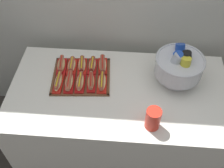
% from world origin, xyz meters
% --- Properties ---
extents(ground_plane, '(10.00, 10.00, 0.00)m').
position_xyz_m(ground_plane, '(0.00, 0.00, 0.00)').
color(ground_plane, '#38332D').
extents(buffet_table, '(1.52, 0.79, 0.79)m').
position_xyz_m(buffet_table, '(0.00, 0.00, 0.42)').
color(buffet_table, white).
rests_on(buffet_table, ground_plane).
extents(serving_tray, '(0.43, 0.39, 0.01)m').
position_xyz_m(serving_tray, '(-0.28, 0.10, 0.80)').
color(serving_tray, brown).
rests_on(serving_tray, buffet_table).
extents(hot_dog_0, '(0.06, 0.18, 0.06)m').
position_xyz_m(hot_dog_0, '(-0.42, 0.01, 0.83)').
color(hot_dog_0, red).
rests_on(hot_dog_0, serving_tray).
extents(hot_dog_1, '(0.07, 0.18, 0.06)m').
position_xyz_m(hot_dog_1, '(-0.35, 0.02, 0.83)').
color(hot_dog_1, '#B21414').
rests_on(hot_dog_1, serving_tray).
extents(hot_dog_2, '(0.07, 0.17, 0.06)m').
position_xyz_m(hot_dog_2, '(-0.27, 0.02, 0.83)').
color(hot_dog_2, '#B21414').
rests_on(hot_dog_2, serving_tray).
extents(hot_dog_3, '(0.07, 0.16, 0.06)m').
position_xyz_m(hot_dog_3, '(-0.20, 0.03, 0.83)').
color(hot_dog_3, red).
rests_on(hot_dog_3, serving_tray).
extents(hot_dog_4, '(0.07, 0.18, 0.06)m').
position_xyz_m(hot_dog_4, '(-0.12, 0.03, 0.83)').
color(hot_dog_4, red).
rests_on(hot_dog_4, serving_tray).
extents(hot_dog_5, '(0.08, 0.17, 0.06)m').
position_xyz_m(hot_dog_5, '(-0.43, 0.18, 0.83)').
color(hot_dog_5, red).
rests_on(hot_dog_5, serving_tray).
extents(hot_dog_6, '(0.08, 0.16, 0.06)m').
position_xyz_m(hot_dog_6, '(-0.36, 0.18, 0.83)').
color(hot_dog_6, red).
rests_on(hot_dog_6, serving_tray).
extents(hot_dog_7, '(0.08, 0.17, 0.06)m').
position_xyz_m(hot_dog_7, '(-0.28, 0.19, 0.83)').
color(hot_dog_7, red).
rests_on(hot_dog_7, serving_tray).
extents(hot_dog_8, '(0.06, 0.16, 0.06)m').
position_xyz_m(hot_dog_8, '(-0.21, 0.19, 0.83)').
color(hot_dog_8, red).
rests_on(hot_dog_8, serving_tray).
extents(hot_dog_9, '(0.08, 0.18, 0.07)m').
position_xyz_m(hot_dog_9, '(-0.13, 0.20, 0.83)').
color(hot_dog_9, red).
rests_on(hot_dog_9, serving_tray).
extents(punch_bowl, '(0.33, 0.33, 0.26)m').
position_xyz_m(punch_bowl, '(0.39, 0.12, 0.94)').
color(punch_bowl, silver).
rests_on(punch_bowl, buffet_table).
extents(cup_stack, '(0.09, 0.09, 0.15)m').
position_xyz_m(cup_stack, '(0.21, -0.27, 0.87)').
color(cup_stack, red).
rests_on(cup_stack, buffet_table).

